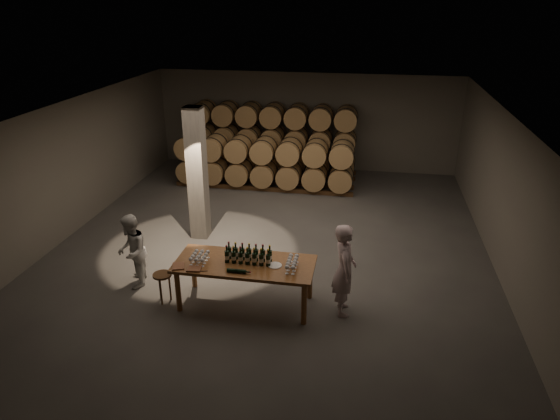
% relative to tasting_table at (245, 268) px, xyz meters
% --- Properties ---
extents(room, '(12.00, 12.00, 12.00)m').
position_rel_tasting_table_xyz_m(room, '(-1.80, 2.70, 0.80)').
color(room, '#4E4C49').
rests_on(room, ground).
extents(tasting_table, '(2.60, 1.10, 0.90)m').
position_rel_tasting_table_xyz_m(tasting_table, '(0.00, 0.00, 0.00)').
color(tasting_table, brown).
rests_on(tasting_table, ground).
extents(barrel_stack_back, '(5.48, 0.95, 2.31)m').
position_rel_tasting_table_xyz_m(barrel_stack_back, '(-0.96, 7.70, 0.40)').
color(barrel_stack_back, '#52361C').
rests_on(barrel_stack_back, ground).
extents(barrel_stack_front, '(5.48, 0.95, 1.57)m').
position_rel_tasting_table_xyz_m(barrel_stack_front, '(-0.96, 6.30, 0.03)').
color(barrel_stack_front, '#52361C').
rests_on(barrel_stack_front, ground).
extents(bottle_cluster, '(0.87, 0.24, 0.35)m').
position_rel_tasting_table_xyz_m(bottle_cluster, '(0.06, 0.04, 0.23)').
color(bottle_cluster, black).
rests_on(bottle_cluster, tasting_table).
extents(lying_bottles, '(0.44, 0.07, 0.07)m').
position_rel_tasting_table_xyz_m(lying_bottles, '(-0.05, -0.38, 0.14)').
color(lying_bottles, black).
rests_on(lying_bottles, tasting_table).
extents(glass_cluster_left, '(0.30, 0.41, 0.16)m').
position_rel_tasting_table_xyz_m(glass_cluster_left, '(-0.84, -0.10, 0.22)').
color(glass_cluster_left, silver).
rests_on(glass_cluster_left, tasting_table).
extents(glass_cluster_right, '(0.20, 0.53, 0.17)m').
position_rel_tasting_table_xyz_m(glass_cluster_right, '(0.89, -0.03, 0.23)').
color(glass_cluster_right, silver).
rests_on(glass_cluster_right, tasting_table).
extents(plate, '(0.26, 0.26, 0.01)m').
position_rel_tasting_table_xyz_m(plate, '(0.58, -0.01, 0.11)').
color(plate, white).
rests_on(plate, tasting_table).
extents(notebook_near, '(0.27, 0.22, 0.03)m').
position_rel_tasting_table_xyz_m(notebook_near, '(-0.84, -0.41, 0.12)').
color(notebook_near, brown).
rests_on(notebook_near, tasting_table).
extents(notebook_corner, '(0.29, 0.33, 0.02)m').
position_rel_tasting_table_xyz_m(notebook_corner, '(-1.16, -0.36, 0.12)').
color(notebook_corner, brown).
rests_on(notebook_corner, tasting_table).
extents(pen, '(0.15, 0.05, 0.01)m').
position_rel_tasting_table_xyz_m(pen, '(-0.65, -0.44, 0.11)').
color(pen, black).
rests_on(pen, tasting_table).
extents(stool, '(0.36, 0.36, 0.60)m').
position_rel_tasting_table_xyz_m(stool, '(-1.58, -0.19, -0.31)').
color(stool, '#52361C').
rests_on(stool, ground).
extents(person_man, '(0.53, 0.71, 1.79)m').
position_rel_tasting_table_xyz_m(person_man, '(1.84, 0.08, 0.10)').
color(person_man, beige).
rests_on(person_man, ground).
extents(person_woman, '(0.79, 0.89, 1.54)m').
position_rel_tasting_table_xyz_m(person_woman, '(-2.39, 0.27, -0.03)').
color(person_woman, silver).
rests_on(person_woman, ground).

